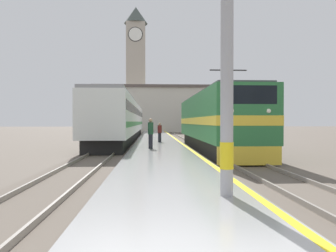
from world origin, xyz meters
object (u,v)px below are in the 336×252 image
catenary_mast (231,18)px  person_on_platform (151,133)px  clock_tower (136,65)px  locomotive_train (214,122)px  passenger_train (124,120)px  second_waiting_passenger (160,132)px

catenary_mast → person_on_platform: (-1.81, 12.91, -2.97)m
catenary_mast → person_on_platform: 13.37m
clock_tower → catenary_mast: bearing=-85.5°
locomotive_train → passenger_train: 15.18m
locomotive_train → person_on_platform: 4.60m
catenary_mast → clock_tower: 68.07m
locomotive_train → second_waiting_passenger: (-3.53, 4.62, -0.84)m
passenger_train → second_waiting_passenger: 9.55m
second_waiting_passenger → catenary_mast: bearing=-86.7°
person_on_platform → second_waiting_passenger: (0.72, 6.24, -0.17)m
clock_tower → locomotive_train: bearing=-81.7°
second_waiting_passenger → clock_tower: 49.98m
locomotive_train → catenary_mast: catenary_mast is taller
clock_tower → second_waiting_passenger: bearing=-85.1°
passenger_train → locomotive_train: bearing=-62.2°
person_on_platform → clock_tower: (-3.42, 54.14, 13.49)m
passenger_train → person_on_platform: bearing=-79.3°
catenary_mast → second_waiting_passenger: (-1.09, 19.15, -3.14)m
locomotive_train → person_on_platform: locomotive_train is taller
second_waiting_passenger → clock_tower: (-4.14, 47.90, 13.66)m
passenger_train → catenary_mast: (4.65, -27.95, 2.09)m
person_on_platform → second_waiting_passenger: size_ratio=1.19×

